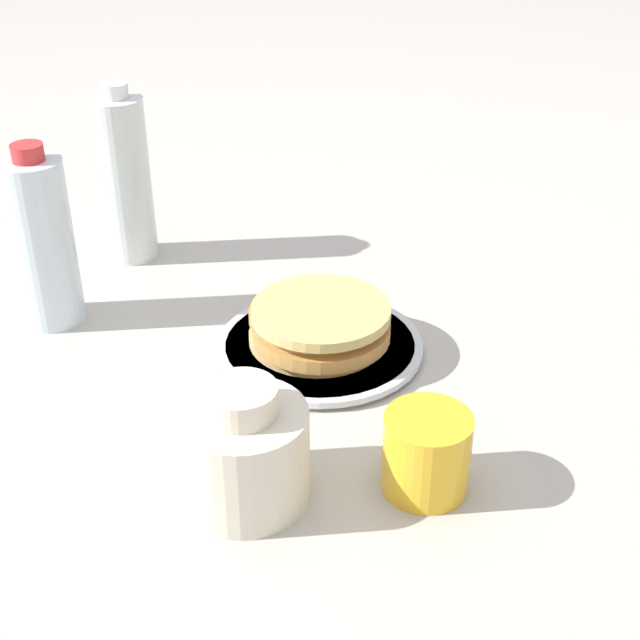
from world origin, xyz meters
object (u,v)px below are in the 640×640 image
object	(u,v)px
plate	(320,346)
cream_jug	(244,451)
pancake_stack	(319,324)
juice_glass	(426,453)
water_bottle_near	(125,179)
water_bottle_mid	(43,242)

from	to	relation	value
plate	cream_jug	distance (m)	0.24
pancake_stack	juice_glass	size ratio (longest dim) A/B	2.07
pancake_stack	cream_jug	world-z (taller)	cream_jug
water_bottle_near	juice_glass	bearing A→B (deg)	-131.42
cream_jug	water_bottle_near	size ratio (longest dim) A/B	0.50
juice_glass	water_bottle_near	size ratio (longest dim) A/B	0.34
plate	pancake_stack	size ratio (longest dim) A/B	1.40
plate	juice_glass	size ratio (longest dim) A/B	2.91
water_bottle_mid	cream_jug	bearing A→B (deg)	-129.28
pancake_stack	water_bottle_mid	world-z (taller)	water_bottle_mid
water_bottle_near	water_bottle_mid	bearing A→B (deg)	171.52
pancake_stack	water_bottle_near	distance (m)	0.34
plate	water_bottle_mid	world-z (taller)	water_bottle_mid
pancake_stack	water_bottle_mid	distance (m)	0.32
cream_jug	water_bottle_mid	xyz separation A→B (m)	(0.24, 0.30, 0.05)
juice_glass	water_bottle_near	world-z (taller)	water_bottle_near
plate	juice_glass	world-z (taller)	juice_glass
plate	pancake_stack	xyz separation A→B (m)	(-0.00, 0.00, 0.03)
plate	cream_jug	xyz separation A→B (m)	(-0.24, 0.02, 0.04)
water_bottle_near	cream_jug	bearing A→B (deg)	-146.77
pancake_stack	water_bottle_mid	xyz separation A→B (m)	(0.01, 0.31, 0.06)
cream_jug	water_bottle_mid	size ratio (longest dim) A/B	0.54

